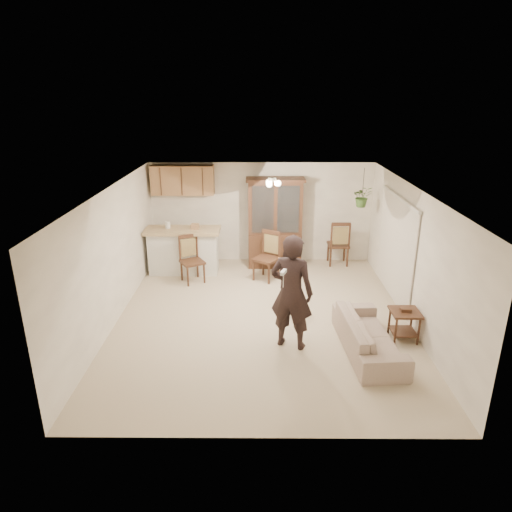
{
  "coord_description": "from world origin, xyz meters",
  "views": [
    {
      "loc": [
        -0.06,
        -7.86,
        4.1
      ],
      "look_at": [
        -0.12,
        0.4,
        1.12
      ],
      "focal_mm": 32.0,
      "sensor_mm": 36.0,
      "label": 1
    }
  ],
  "objects_px": {
    "adult": "(291,298)",
    "child": "(286,274)",
    "sofa": "(369,331)",
    "side_table": "(404,325)",
    "china_hutch": "(275,224)",
    "chair_hutch_right": "(338,252)",
    "chair_hutch_left": "(266,266)",
    "chair_bar": "(193,269)"
  },
  "relations": [
    {
      "from": "china_hutch",
      "to": "side_table",
      "type": "height_order",
      "value": "china_hutch"
    },
    {
      "from": "adult",
      "to": "chair_hutch_right",
      "type": "height_order",
      "value": "adult"
    },
    {
      "from": "sofa",
      "to": "chair_hutch_right",
      "type": "bearing_deg",
      "value": -6.33
    },
    {
      "from": "chair_hutch_left",
      "to": "chair_hutch_right",
      "type": "bearing_deg",
      "value": 62.61
    },
    {
      "from": "child",
      "to": "chair_hutch_left",
      "type": "distance_m",
      "value": 1.46
    },
    {
      "from": "side_table",
      "to": "chair_bar",
      "type": "relative_size",
      "value": 0.56
    },
    {
      "from": "sofa",
      "to": "chair_hutch_right",
      "type": "height_order",
      "value": "chair_hutch_right"
    },
    {
      "from": "sofa",
      "to": "child",
      "type": "bearing_deg",
      "value": 32.31
    },
    {
      "from": "child",
      "to": "side_table",
      "type": "height_order",
      "value": "child"
    },
    {
      "from": "adult",
      "to": "side_table",
      "type": "bearing_deg",
      "value": -152.54
    },
    {
      "from": "adult",
      "to": "child",
      "type": "xyz_separation_m",
      "value": [
        0.01,
        1.57,
        -0.22
      ]
    },
    {
      "from": "adult",
      "to": "chair_hutch_left",
      "type": "relative_size",
      "value": 1.59
    },
    {
      "from": "child",
      "to": "sofa",
      "type": "bearing_deg",
      "value": 132.33
    },
    {
      "from": "chair_bar",
      "to": "chair_hutch_left",
      "type": "distance_m",
      "value": 1.68
    },
    {
      "from": "adult",
      "to": "china_hutch",
      "type": "xyz_separation_m",
      "value": [
        -0.15,
        3.83,
        0.18
      ]
    },
    {
      "from": "child",
      "to": "side_table",
      "type": "bearing_deg",
      "value": 151.72
    },
    {
      "from": "adult",
      "to": "china_hutch",
      "type": "distance_m",
      "value": 3.84
    },
    {
      "from": "child",
      "to": "chair_hutch_left",
      "type": "height_order",
      "value": "child"
    },
    {
      "from": "side_table",
      "to": "chair_hutch_right",
      "type": "height_order",
      "value": "chair_hutch_right"
    },
    {
      "from": "china_hutch",
      "to": "chair_hutch_left",
      "type": "bearing_deg",
      "value": -104.84
    },
    {
      "from": "china_hutch",
      "to": "sofa",
      "type": "bearing_deg",
      "value": -71.03
    },
    {
      "from": "child",
      "to": "chair_hutch_right",
      "type": "distance_m",
      "value": 2.81
    },
    {
      "from": "china_hutch",
      "to": "chair_hutch_left",
      "type": "xyz_separation_m",
      "value": [
        -0.22,
        -0.9,
        -0.76
      ]
    },
    {
      "from": "chair_hutch_left",
      "to": "child",
      "type": "bearing_deg",
      "value": -41.15
    },
    {
      "from": "child",
      "to": "china_hutch",
      "type": "bearing_deg",
      "value": -80.02
    },
    {
      "from": "side_table",
      "to": "chair_hutch_right",
      "type": "relative_size",
      "value": 0.53
    },
    {
      "from": "side_table",
      "to": "china_hutch",
      "type": "bearing_deg",
      "value": 120.8
    },
    {
      "from": "china_hutch",
      "to": "side_table",
      "type": "xyz_separation_m",
      "value": [
        2.15,
        -3.6,
        -0.8
      ]
    },
    {
      "from": "adult",
      "to": "chair_bar",
      "type": "height_order",
      "value": "adult"
    },
    {
      "from": "sofa",
      "to": "side_table",
      "type": "height_order",
      "value": "sofa"
    },
    {
      "from": "china_hutch",
      "to": "chair_hutch_right",
      "type": "bearing_deg",
      "value": 3.95
    },
    {
      "from": "adult",
      "to": "chair_hutch_left",
      "type": "height_order",
      "value": "adult"
    },
    {
      "from": "sofa",
      "to": "chair_hutch_left",
      "type": "distance_m",
      "value": 3.51
    },
    {
      "from": "sofa",
      "to": "child",
      "type": "relative_size",
      "value": 1.39
    },
    {
      "from": "sofa",
      "to": "chair_hutch_left",
      "type": "xyz_separation_m",
      "value": [
        -1.67,
        3.09,
        -0.05
      ]
    },
    {
      "from": "chair_hutch_right",
      "to": "chair_bar",
      "type": "bearing_deg",
      "value": 18.12
    },
    {
      "from": "chair_bar",
      "to": "side_table",
      "type": "bearing_deg",
      "value": -61.8
    },
    {
      "from": "side_table",
      "to": "chair_hutch_right",
      "type": "bearing_deg",
      "value": 98.37
    },
    {
      "from": "adult",
      "to": "side_table",
      "type": "distance_m",
      "value": 2.1
    },
    {
      "from": "chair_hutch_right",
      "to": "sofa",
      "type": "bearing_deg",
      "value": 87.3
    },
    {
      "from": "china_hutch",
      "to": "chair_hutch_right",
      "type": "xyz_separation_m",
      "value": [
        1.6,
        0.14,
        -0.76
      ]
    },
    {
      "from": "chair_bar",
      "to": "china_hutch",
      "type": "bearing_deg",
      "value": -0.56
    }
  ]
}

